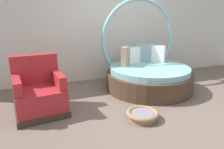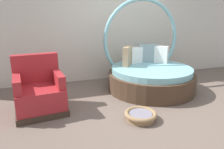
# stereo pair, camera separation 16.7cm
# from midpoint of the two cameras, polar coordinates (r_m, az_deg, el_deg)

# --- Properties ---
(ground_plane) EXTENTS (8.00, 8.00, 0.02)m
(ground_plane) POSITION_cam_midpoint_polar(r_m,az_deg,el_deg) (3.73, 11.83, -9.52)
(ground_plane) COLOR #66564C
(back_wall) EXTENTS (8.00, 0.12, 2.63)m
(back_wall) POSITION_cam_midpoint_polar(r_m,az_deg,el_deg) (5.25, 1.13, 13.17)
(back_wall) COLOR beige
(back_wall) RESTS_ON ground_plane
(round_daybed) EXTENTS (1.87, 1.87, 1.96)m
(round_daybed) POSITION_cam_midpoint_polar(r_m,az_deg,el_deg) (4.64, 11.28, 0.64)
(round_daybed) COLOR #473323
(round_daybed) RESTS_ON ground_plane
(red_armchair) EXTENTS (0.88, 0.88, 0.94)m
(red_armchair) POSITION_cam_midpoint_polar(r_m,az_deg,el_deg) (3.67, -18.22, -4.68)
(red_armchair) COLOR #38281E
(red_armchair) RESTS_ON ground_plane
(pet_basket) EXTENTS (0.51, 0.51, 0.13)m
(pet_basket) POSITION_cam_midpoint_polar(r_m,az_deg,el_deg) (3.33, 9.38, -11.11)
(pet_basket) COLOR #8E704C
(pet_basket) RESTS_ON ground_plane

